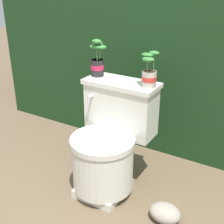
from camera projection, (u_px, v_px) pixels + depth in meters
name	position (u px, v px, depth m)	size (l,w,h in m)	color
ground_plane	(108.00, 192.00, 2.13)	(12.00, 12.00, 0.00)	brown
hedge_backdrop	(178.00, 35.00, 2.69)	(3.12, 1.02, 1.74)	#193819
toilet	(109.00, 144.00, 2.07)	(0.50, 0.55, 0.73)	silver
potted_plant_left	(97.00, 61.00, 2.08)	(0.12, 0.09, 0.25)	#262628
potted_plant_midleft	(149.00, 74.00, 1.89)	(0.10, 0.10, 0.22)	beige
garden_stone	(165.00, 213.00, 1.87)	(0.19, 0.15, 0.11)	#9E9384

